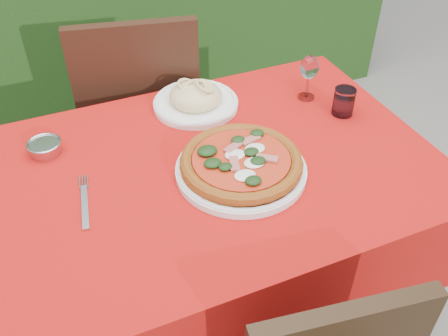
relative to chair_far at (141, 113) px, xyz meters
name	(u,v)px	position (x,y,z in m)	size (l,w,h in m)	color
ground	(214,319)	(0.04, -0.62, -0.55)	(60.00, 60.00, 0.00)	slate
dining_table	(211,204)	(0.04, -0.62, 0.04)	(1.26, 0.86, 0.75)	#4B2D18
chair_far	(141,113)	(0.00, 0.00, 0.00)	(0.51, 0.51, 0.96)	black
pizza_plate	(241,164)	(0.11, -0.69, 0.23)	(0.35, 0.35, 0.07)	white
pasta_plate	(196,99)	(0.11, -0.33, 0.22)	(0.27, 0.27, 0.08)	white
water_glass	(344,103)	(0.52, -0.55, 0.24)	(0.07, 0.07, 0.09)	silver
wine_glass	(309,69)	(0.47, -0.42, 0.30)	(0.06, 0.06, 0.15)	white
fork	(85,207)	(-0.31, -0.65, 0.20)	(0.03, 0.22, 0.01)	silver
steel_ramekin	(45,148)	(-0.37, -0.39, 0.21)	(0.09, 0.09, 0.03)	#B1B1B8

